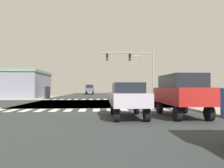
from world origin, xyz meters
TOP-DOWN VIEW (x-y plane):
  - ground at (0.00, 0.00)m, footprint 90.00×90.00m
  - sidewalk_corner_ne at (13.00, 12.00)m, footprint 12.00×12.00m
  - sidewalk_corner_nw at (-13.00, 12.00)m, footprint 12.00×12.00m
  - crosswalk_near at (-0.25, -7.30)m, footprint 13.50×2.00m
  - crosswalk_far at (-0.25, 7.30)m, footprint 13.50×2.00m
  - traffic_signal_mast at (5.28, 7.58)m, footprint 7.65×0.55m
  - street_lamp at (7.98, 14.93)m, footprint 1.78×0.32m
  - pickup_farside_2 at (-2.00, 30.58)m, footprint 2.00×5.10m
  - suv_queued_1 at (5.00, -11.23)m, footprint 1.96×4.60m
  - sedan_leading_2 at (2.00, -11.36)m, footprint 1.80×4.30m

SIDE VIEW (x-z plane):
  - ground at x=0.00m, z-range -0.05..0.00m
  - crosswalk_near at x=-0.25m, z-range 0.00..0.01m
  - crosswalk_far at x=-0.25m, z-range 0.00..0.01m
  - sidewalk_corner_ne at x=13.00m, z-range 0.00..0.14m
  - sidewalk_corner_nw at x=-13.00m, z-range 0.00..0.14m
  - sedan_leading_2 at x=2.00m, z-range 0.18..2.06m
  - pickup_farside_2 at x=-2.00m, z-range 0.12..2.47m
  - suv_queued_1 at x=5.00m, z-range 0.22..2.56m
  - street_lamp at x=7.98m, z-range 0.77..8.17m
  - traffic_signal_mast at x=5.28m, z-range 1.70..8.66m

